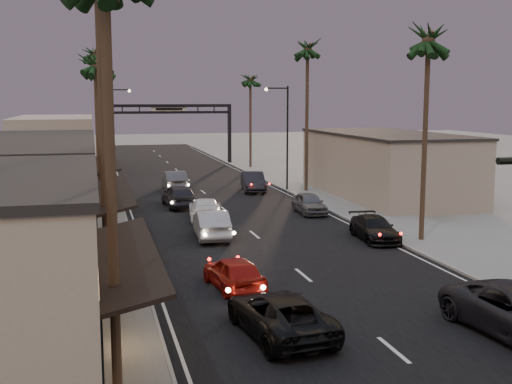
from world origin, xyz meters
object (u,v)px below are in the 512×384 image
streetlight_left (114,125)px  oncoming_silver (211,224)px  palm_rb (308,44)px  arch (169,119)px  palm_ra (429,32)px  streetlight_right (284,129)px  palm_rc (250,76)px  palm_far (96,71)px  palm_ld (94,50)px  oncoming_pickup (280,314)px  oncoming_red (234,273)px  curbside_black (374,228)px  palm_lc (96,59)px

streetlight_left → oncoming_silver: bearing=-81.9°
streetlight_left → palm_rb: (15.52, -14.00, 7.09)m
arch → palm_ra: size_ratio=1.15×
streetlight_right → palm_ra: 21.94m
palm_rc → streetlight_left: bearing=-158.9°
palm_rb → palm_far: bearing=116.4°
palm_ld → palm_ra: (17.20, -31.00, -0.97)m
palm_ra → palm_far: 56.58m
arch → streetlight_left: bearing=-120.0°
oncoming_pickup → palm_far: bearing=-91.8°
oncoming_red → oncoming_silver: (0.89, 10.12, 0.11)m
palm_rc → oncoming_silver: 39.12m
streetlight_left → oncoming_silver: (4.31, -30.21, -4.51)m
palm_ra → oncoming_silver: 15.90m
arch → oncoming_silver: size_ratio=3.05×
palm_rb → curbside_black: palm_rb is taller
palm_ra → curbside_black: size_ratio=2.86×
palm_rb → curbside_black: size_ratio=3.07×
oncoming_silver → curbside_black: bearing=166.0°
palm_lc → curbside_black: 20.90m
arch → oncoming_silver: arch is taller
curbside_black → palm_ra: bearing=-17.3°
palm_lc → oncoming_silver: (5.99, -8.21, -9.65)m
oncoming_red → oncoming_silver: size_ratio=0.84×
arch → palm_rb: (8.60, -26.00, 6.88)m
arch → palm_far: 12.96m
curbside_black → palm_rc: bearing=91.1°
oncoming_pickup → arch: bearing=-99.4°
oncoming_silver → streetlight_right: bearing=-115.2°
palm_rc → oncoming_pickup: (-11.73, -51.84, -9.73)m
streetlight_right → streetlight_left: bearing=136.8°
curbside_black → oncoming_silver: bearing=166.8°
streetlight_left → palm_rc: bearing=21.1°
palm_rc → oncoming_red: bearing=-104.6°
palm_ld → palm_far: 23.02m
oncoming_pickup → curbside_black: oncoming_pickup is taller
palm_rc → palm_far: size_ratio=0.92×
oncoming_red → palm_lc: bearing=-81.9°
streetlight_right → palm_rc: bearing=84.9°
palm_ld → palm_lc: bearing=-90.0°
palm_lc → palm_far: size_ratio=0.92×
streetlight_left → palm_ld: (-1.68, -3.00, 7.09)m
palm_ld → palm_rc: (17.20, 9.00, -1.95)m
oncoming_pickup → oncoming_red: bearing=-92.4°
palm_lc → oncoming_red: bearing=-74.5°
palm_lc → palm_far: bearing=89.6°
arch → palm_ra: 47.17m
palm_rc → oncoming_red: palm_rc is taller
palm_rb → palm_far: size_ratio=1.08×
palm_far → streetlight_left: bearing=-86.1°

